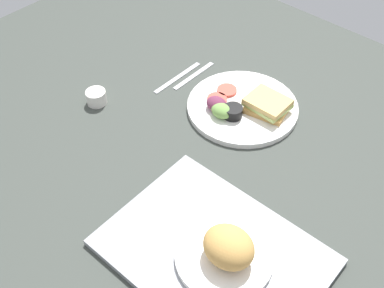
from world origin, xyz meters
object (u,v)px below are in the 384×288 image
Objects in this scene: bread_plate_near at (227,251)px; plate_with_salad at (244,107)px; espresso_cup at (96,97)px; fork at (194,75)px; serving_tray at (214,252)px; knife at (178,77)px.

plate_with_salad is (26.61, -39.98, -3.19)cm from bread_plate_near.
espresso_cup is 30.07cm from fork.
bread_plate_near is (-3.28, -0.03, 4.01)cm from serving_tray.
bread_plate_near is 63.40cm from knife.
serving_tray is at bearing 165.08° from espresso_cup.
bread_plate_near is at bearing 165.89° from espresso_cup.
bread_plate_near is at bearing -179.52° from serving_tray.
fork is (20.64, -2.40, -1.37)cm from plate_with_salad.
serving_tray is 61.10cm from fork.
serving_tray is 2.65× the size of fork.
serving_tray is 46.32cm from plate_with_salad.
bread_plate_near is 1.08× the size of knife.
plate_with_salad reaches higher than espresso_cup.
fork is at bearing -43.96° from serving_tray.
knife is (46.98, -38.41, -0.55)cm from serving_tray.
serving_tray is 8.04× the size of espresso_cup.
serving_tray is at bearing 45.64° from fork.
plate_with_salad is 1.62× the size of knife.
plate_with_salad is 23.74cm from knife.
plate_with_salad is at bearing -59.74° from serving_tray.
knife is (23.64, 1.60, -1.37)cm from plate_with_salad.
fork is at bearing -113.81° from espresso_cup.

